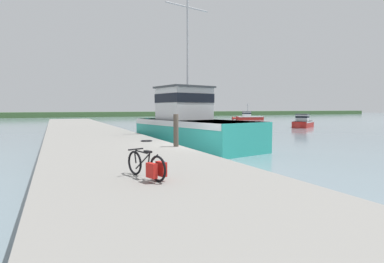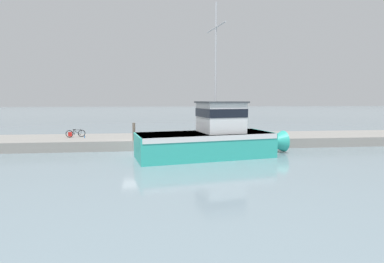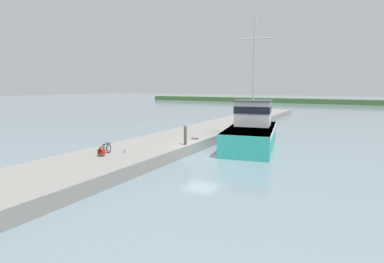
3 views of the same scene
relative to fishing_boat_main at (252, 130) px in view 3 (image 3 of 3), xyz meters
name	(u,v)px [view 3 (image 3 of 3)]	position (x,y,z in m)	size (l,w,h in m)	color
ground_plane	(201,156)	(-2.21, -5.50, -1.47)	(320.00, 320.00, 0.00)	gray
dock_pier	(160,146)	(-5.99, -5.50, -1.06)	(5.90, 80.00, 0.83)	gray
fishing_boat_main	(252,130)	(0.00, 0.00, 0.00)	(5.59, 11.91, 11.05)	teal
bicycle_touring	(104,150)	(-6.32, -11.46, -0.32)	(0.73, 1.61, 0.70)	black
mooring_post	(185,135)	(-3.37, -5.89, 0.10)	(0.23, 0.23, 1.48)	#51473D
hose_coil	(195,139)	(-3.99, -3.23, -0.62)	(0.61, 0.61, 0.05)	black
water_bottle_by_bike	(125,151)	(-5.53, -10.34, -0.54)	(0.07, 0.07, 0.21)	blue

